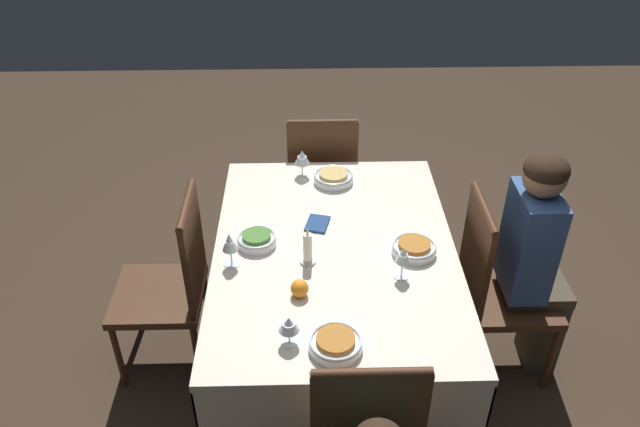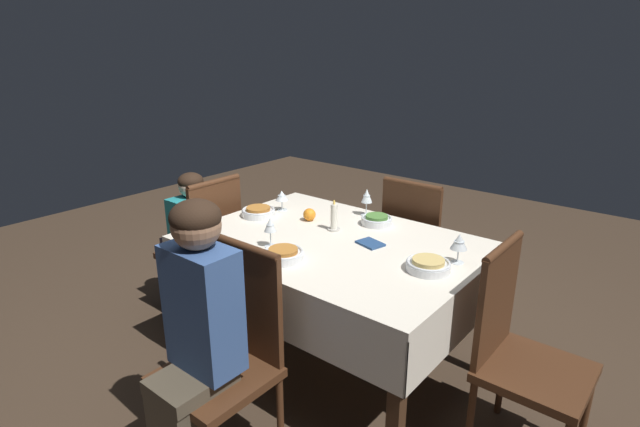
% 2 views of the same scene
% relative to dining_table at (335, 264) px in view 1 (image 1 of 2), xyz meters
% --- Properties ---
extents(ground_plane, '(8.00, 8.00, 0.00)m').
position_rel_dining_table_xyz_m(ground_plane, '(0.00, 0.00, -0.69)').
color(ground_plane, '#3D2D21').
extents(dining_table, '(1.51, 1.08, 0.77)m').
position_rel_dining_table_xyz_m(dining_table, '(0.00, 0.00, 0.00)').
color(dining_table, silver).
rests_on(dining_table, ground_plane).
extents(chair_south, '(0.43, 0.43, 0.97)m').
position_rel_dining_table_xyz_m(chair_south, '(0.03, -0.77, -0.16)').
color(chair_south, '#472816').
rests_on(chair_south, ground_plane).
extents(chair_east, '(0.43, 0.43, 0.97)m').
position_rel_dining_table_xyz_m(chair_east, '(0.99, 0.03, -0.16)').
color(chair_east, '#472816').
rests_on(chair_east, ground_plane).
extents(chair_north, '(0.43, 0.43, 0.97)m').
position_rel_dining_table_xyz_m(chair_north, '(0.09, 0.77, -0.16)').
color(chair_north, '#472816').
rests_on(chair_north, ground_plane).
extents(person_adult_denim, '(0.30, 0.34, 1.22)m').
position_rel_dining_table_xyz_m(person_adult_denim, '(0.03, -0.93, 0.00)').
color(person_adult_denim, '#4C4233').
rests_on(person_adult_denim, ground_plane).
extents(bowl_south, '(0.20, 0.20, 0.06)m').
position_rel_dining_table_xyz_m(bowl_south, '(-0.04, -0.35, 0.12)').
color(bowl_south, silver).
rests_on(bowl_south, dining_table).
extents(wine_glass_south, '(0.06, 0.06, 0.16)m').
position_rel_dining_table_xyz_m(wine_glass_south, '(-0.20, -0.27, 0.20)').
color(wine_glass_south, white).
rests_on(wine_glass_south, dining_table).
extents(bowl_west, '(0.20, 0.20, 0.06)m').
position_rel_dining_table_xyz_m(bowl_west, '(-0.59, 0.02, 0.12)').
color(bowl_west, silver).
rests_on(bowl_west, dining_table).
extents(wine_glass_west, '(0.08, 0.08, 0.13)m').
position_rel_dining_table_xyz_m(wine_glass_west, '(-0.56, 0.19, 0.18)').
color(wine_glass_west, white).
rests_on(wine_glass_west, dining_table).
extents(bowl_east, '(0.20, 0.20, 0.06)m').
position_rel_dining_table_xyz_m(bowl_east, '(0.56, -0.02, 0.12)').
color(bowl_east, silver).
rests_on(bowl_east, dining_table).
extents(wine_glass_east, '(0.08, 0.08, 0.15)m').
position_rel_dining_table_xyz_m(wine_glass_east, '(0.63, 0.14, 0.19)').
color(wine_glass_east, white).
rests_on(wine_glass_east, dining_table).
extents(bowl_north, '(0.18, 0.18, 0.06)m').
position_rel_dining_table_xyz_m(bowl_north, '(0.04, 0.35, 0.12)').
color(bowl_north, silver).
rests_on(bowl_north, dining_table).
extents(wine_glass_north, '(0.07, 0.07, 0.16)m').
position_rel_dining_table_xyz_m(wine_glass_north, '(-0.10, 0.45, 0.20)').
color(wine_glass_north, white).
rests_on(wine_glass_north, dining_table).
extents(candle_centerpiece, '(0.07, 0.07, 0.18)m').
position_rel_dining_table_xyz_m(candle_centerpiece, '(-0.09, 0.12, 0.16)').
color(candle_centerpiece, beige).
rests_on(candle_centerpiece, dining_table).
extents(orange_fruit, '(0.07, 0.07, 0.07)m').
position_rel_dining_table_xyz_m(orange_fruit, '(-0.30, 0.16, 0.12)').
color(orange_fruit, orange).
rests_on(orange_fruit, dining_table).
extents(napkin_red_folded, '(0.15, 0.13, 0.01)m').
position_rel_dining_table_xyz_m(napkin_red_folded, '(0.18, 0.07, 0.09)').
color(napkin_red_folded, navy).
rests_on(napkin_red_folded, dining_table).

